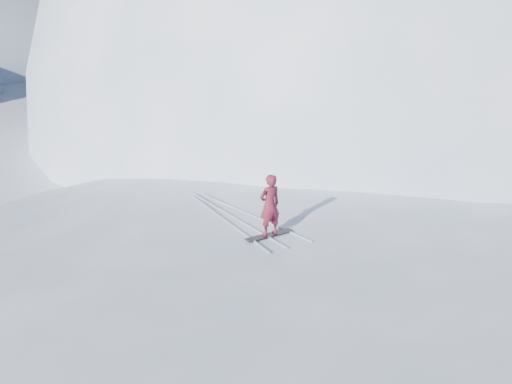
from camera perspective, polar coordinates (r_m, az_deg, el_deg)
ground at (r=15.62m, az=9.64°, el=-15.01°), size 400.00×400.00×0.00m
near_ridge at (r=18.23m, az=6.99°, el=-9.53°), size 36.00×28.00×4.80m
summit_peak at (r=47.81m, az=14.34°, el=8.04°), size 60.00×56.00×56.00m
peak_shoulder at (r=36.29m, az=5.25°, el=5.17°), size 28.00×24.00×18.00m
wind_bumps at (r=16.88m, az=3.95°, el=-11.94°), size 16.00×14.40×1.00m
snowboard at (r=15.42m, az=1.55°, el=-4.93°), size 1.63×0.49×0.03m
snowboarder at (r=15.05m, az=1.58°, el=-1.51°), size 0.76×0.55×1.94m
board_tracks at (r=16.88m, az=-2.43°, el=-2.73°), size 2.12×5.98×0.04m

